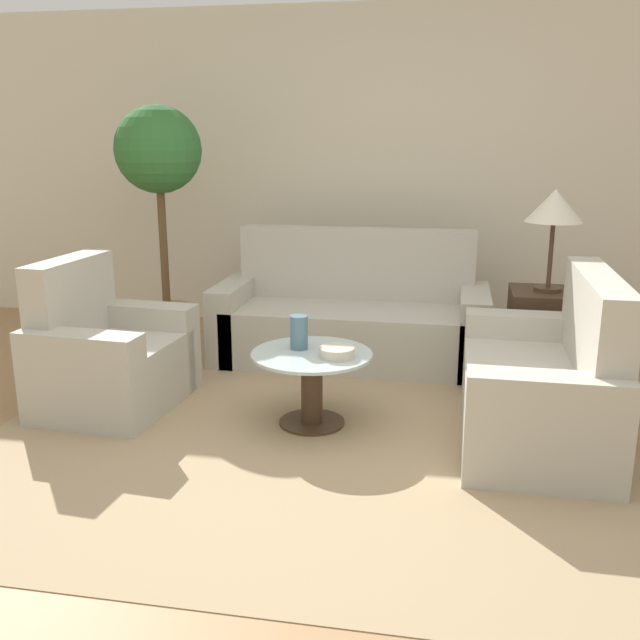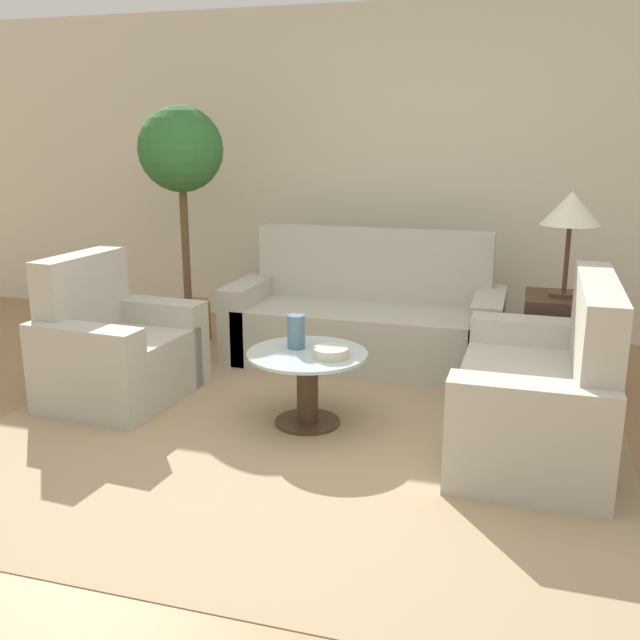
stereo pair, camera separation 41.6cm
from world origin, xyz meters
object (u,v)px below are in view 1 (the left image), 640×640
(sofa_main, at_px, (352,319))
(coffee_table, at_px, (312,378))
(armchair, at_px, (106,359))
(bowl, at_px, (337,352))
(loveseat, at_px, (549,388))
(table_lamp, at_px, (555,208))
(potted_plant, at_px, (159,174))
(vase, at_px, (299,332))

(sofa_main, bearing_deg, coffee_table, -92.07)
(armchair, height_order, bowl, armchair)
(armchair, relative_size, loveseat, 0.70)
(sofa_main, height_order, table_lamp, table_lamp)
(armchair, bearing_deg, potted_plant, 9.94)
(vase, bearing_deg, bowl, -26.04)
(loveseat, relative_size, vase, 7.03)
(table_lamp, bearing_deg, vase, -144.66)
(loveseat, bearing_deg, sofa_main, -134.30)
(sofa_main, relative_size, coffee_table, 2.85)
(table_lamp, distance_m, potted_plant, 2.81)
(sofa_main, xyz_separation_m, potted_plant, (-1.46, 0.08, 1.03))
(sofa_main, xyz_separation_m, armchair, (-1.33, -1.19, -0.01))
(vase, bearing_deg, armchair, 179.10)
(potted_plant, relative_size, vase, 9.39)
(sofa_main, xyz_separation_m, coffee_table, (-0.05, -1.27, -0.02))
(table_lamp, bearing_deg, bowl, -136.80)
(sofa_main, relative_size, vase, 10.05)
(vase, bearing_deg, sofa_main, 83.79)
(bowl, bearing_deg, loveseat, 4.78)
(loveseat, xyz_separation_m, coffee_table, (-1.29, -0.04, -0.01))
(armchair, distance_m, coffee_table, 1.29)
(vase, relative_size, bowl, 1.00)
(table_lamp, xyz_separation_m, vase, (-1.46, -1.04, -0.62))
(armchair, distance_m, bowl, 1.45)
(coffee_table, relative_size, table_lamp, 1.02)
(armchair, distance_m, potted_plant, 1.64)
(potted_plant, bearing_deg, sofa_main, -2.99)
(bowl, bearing_deg, sofa_main, 94.48)
(sofa_main, xyz_separation_m, table_lamp, (1.33, -0.17, 0.85))
(potted_plant, distance_m, bowl, 2.27)
(potted_plant, relative_size, bowl, 9.37)
(armchair, relative_size, bowl, 4.94)
(bowl, bearing_deg, armchair, 174.68)
(sofa_main, distance_m, loveseat, 1.75)
(sofa_main, bearing_deg, loveseat, -44.78)
(coffee_table, height_order, bowl, bowl)
(loveseat, bearing_deg, armchair, -90.39)
(table_lamp, distance_m, vase, 1.90)
(potted_plant, height_order, bowl, potted_plant)
(sofa_main, xyz_separation_m, bowl, (0.10, -1.32, 0.16))
(table_lamp, relative_size, potted_plant, 0.37)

